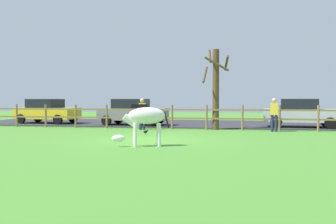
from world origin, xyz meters
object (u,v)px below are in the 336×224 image
Objects in this scene: parked_car_yellow at (47,111)px; visitor_left_of_tree at (142,112)px; parked_car_grey at (133,112)px; visitor_right_of_tree at (274,113)px; zebra at (144,119)px; crow_on_grass at (146,132)px; parked_car_silver at (301,113)px; bare_tree at (216,87)px.

parked_car_yellow is 2.53× the size of visitor_left_of_tree.
visitor_right_of_tree is at bearing -17.56° from parked_car_grey.
zebra is 4.15m from crow_on_grass.
parked_car_silver is (9.61, 0.06, 0.00)m from parked_car_grey.
visitor_right_of_tree is (13.83, -3.02, 0.06)m from parked_car_yellow.
parked_car_grey is 2.52× the size of visitor_right_of_tree.
visitor_right_of_tree is at bearing 1.23° from visitor_left_of_tree.
parked_car_grey is at bearing 162.44° from visitor_right_of_tree.
visitor_left_of_tree reaches higher than parked_car_yellow.
parked_car_yellow is 1.00× the size of parked_car_silver.
visitor_left_of_tree is (7.20, -3.16, 0.06)m from parked_car_yellow.
parked_car_silver is at bearing 56.73° from visitor_right_of_tree.
bare_tree reaches higher than visitor_right_of_tree.
parked_car_grey is (-2.09, 5.01, 0.72)m from crow_on_grass.
bare_tree is 2.57× the size of visitor_right_of_tree.
visitor_right_of_tree is (6.62, 0.14, 0.00)m from visitor_left_of_tree.
visitor_right_of_tree is at bearing -123.27° from parked_car_silver.
parked_car_yellow and parked_car_grey have the same top height.
bare_tree is 19.57× the size of crow_on_grass.
zebra is 9.47m from parked_car_grey.
visitor_left_of_tree is (-8.31, -2.71, 0.06)m from parked_car_silver.
zebra is 6.55m from visitor_left_of_tree.
zebra reaches higher than crow_on_grass.
parked_car_silver is 2.53× the size of visitor_left_of_tree.
parked_car_silver reaches higher than crow_on_grass.
crow_on_grass is at bearing -133.24° from bare_tree.
parked_car_yellow is at bearing 167.74° from bare_tree.
visitor_right_of_tree is (-1.68, -2.57, 0.06)m from parked_car_silver.
visitor_right_of_tree is at bearing 23.19° from crow_on_grass.
bare_tree reaches higher than parked_car_grey.
bare_tree reaches higher than parked_car_silver.
parked_car_yellow and parked_car_silver have the same top height.
visitor_left_of_tree reaches higher than crow_on_grass.
bare_tree is 1.02× the size of parked_car_silver.
bare_tree reaches higher than parked_car_yellow.
parked_car_yellow is at bearing 175.00° from parked_car_grey.
parked_car_grey is 2.95m from visitor_left_of_tree.
visitor_right_of_tree is (2.88, -0.64, -1.34)m from bare_tree.
parked_car_silver is at bearing 0.36° from parked_car_grey.
visitor_left_of_tree is at bearing -63.85° from parked_car_grey.
zebra is at bearing -76.22° from crow_on_grass.
parked_car_grey reaches higher than zebra.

